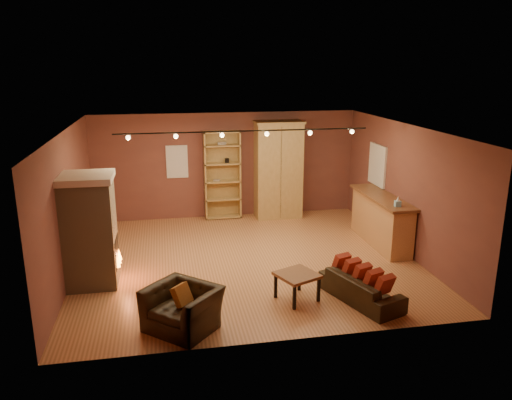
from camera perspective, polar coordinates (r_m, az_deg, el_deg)
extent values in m
plane|color=#A5643A|center=(10.71, -1.05, -6.84)|extent=(7.00, 7.00, 0.00)
plane|color=brown|center=(9.98, -1.13, 8.19)|extent=(7.00, 7.00, 0.00)
cube|color=brown|center=(13.39, -3.42, 3.98)|extent=(7.00, 0.02, 2.80)
cube|color=brown|center=(10.29, -20.68, -0.56)|extent=(0.02, 6.50, 2.80)
cube|color=brown|center=(11.35, 16.61, 1.25)|extent=(0.02, 6.50, 2.80)
cube|color=tan|center=(9.77, -18.42, -3.64)|extent=(0.90, 0.90, 2.00)
cube|color=beige|center=(9.49, -18.97, 2.42)|extent=(0.98, 0.98, 0.12)
cube|color=black|center=(9.85, -15.86, -5.74)|extent=(0.10, 0.65, 0.55)
cone|color=orange|center=(9.89, -15.46, -6.38)|extent=(0.10, 0.10, 0.22)
cube|color=white|center=(13.24, -9.02, 4.34)|extent=(0.56, 0.04, 0.86)
cube|color=tan|center=(13.40, -3.95, 2.98)|extent=(0.96, 0.04, 2.34)
cube|color=tan|center=(13.19, -5.85, 2.74)|extent=(0.04, 0.37, 2.34)
cube|color=tan|center=(13.30, -1.89, 2.91)|extent=(0.04, 0.37, 2.34)
cube|color=gray|center=(13.25, -4.54, 2.26)|extent=(0.18, 0.12, 0.05)
cube|color=black|center=(13.17, -3.34, 4.53)|extent=(0.10, 0.10, 0.12)
cube|color=tan|center=(13.53, -3.78, -1.85)|extent=(0.96, 0.37, 0.04)
cube|color=tan|center=(13.39, -3.81, 0.16)|extent=(0.96, 0.37, 0.03)
cube|color=tan|center=(13.27, -3.85, 2.16)|extent=(0.96, 0.37, 0.04)
cube|color=tan|center=(13.17, -3.89, 4.19)|extent=(0.96, 0.37, 0.04)
cube|color=tan|center=(13.09, -3.93, 6.24)|extent=(0.96, 0.37, 0.04)
cube|color=tan|center=(13.03, -3.95, 7.78)|extent=(0.96, 0.37, 0.04)
cube|color=tan|center=(13.33, 2.55, 3.35)|extent=(1.21, 0.66, 2.53)
cube|color=brown|center=(13.02, 2.88, 3.06)|extent=(0.02, 0.01, 2.43)
cube|color=tan|center=(13.12, 2.62, 8.90)|extent=(1.27, 0.72, 0.06)
cube|color=tan|center=(11.82, 14.08, -2.36)|extent=(0.51, 2.26, 1.08)
cube|color=brown|center=(11.66, 14.26, 0.30)|extent=(0.63, 2.38, 0.06)
cube|color=#86C0D6|center=(10.88, 15.89, -0.41)|extent=(0.13, 0.13, 0.12)
cone|color=white|center=(10.86, 15.93, 0.14)|extent=(0.08, 0.08, 0.10)
cube|color=white|center=(12.52, 13.70, 3.92)|extent=(0.05, 0.90, 1.00)
imported|color=black|center=(9.05, 11.92, -9.37)|extent=(1.00, 1.69, 0.63)
cube|color=#A93321|center=(8.60, 14.48, -9.34)|extent=(0.36, 0.32, 0.36)
cube|color=#A93321|center=(8.78, 13.21, -8.73)|extent=(0.36, 0.32, 0.36)
cube|color=#A93321|center=(8.96, 11.99, -8.14)|extent=(0.36, 0.32, 0.36)
cube|color=#A93321|center=(9.15, 10.83, -7.58)|extent=(0.36, 0.32, 0.36)
cube|color=#A93321|center=(9.34, 9.72, -7.03)|extent=(0.36, 0.32, 0.36)
imported|color=black|center=(8.03, -8.44, -11.40)|extent=(1.24, 1.21, 0.92)
cube|color=#A16829|center=(7.98, -8.47, -10.67)|extent=(0.38, 0.38, 0.34)
cube|color=brown|center=(8.87, 4.73, -8.54)|extent=(0.85, 0.85, 0.05)
cube|color=black|center=(8.68, 3.42, -10.90)|extent=(0.05, 0.05, 0.43)
cube|color=black|center=(8.81, 6.89, -10.55)|extent=(0.05, 0.05, 0.43)
cube|color=black|center=(9.15, 2.60, -9.43)|extent=(0.05, 0.05, 0.43)
cube|color=black|center=(9.28, 5.88, -9.13)|extent=(0.05, 0.05, 0.43)
cylinder|color=black|center=(10.19, -1.31, 7.89)|extent=(5.20, 0.03, 0.03)
sphere|color=#FFD88C|center=(10.09, -14.41, 6.93)|extent=(0.09, 0.09, 0.09)
sphere|color=#FFD88C|center=(10.07, -9.15, 7.20)|extent=(0.09, 0.09, 0.09)
sphere|color=#FFD88C|center=(10.13, -3.90, 7.41)|extent=(0.09, 0.09, 0.09)
sphere|color=#FFD88C|center=(10.28, 1.24, 7.56)|extent=(0.09, 0.09, 0.09)
sphere|color=#FFD88C|center=(10.51, 6.20, 7.65)|extent=(0.09, 0.09, 0.09)
sphere|color=#FFD88C|center=(10.81, 10.92, 7.68)|extent=(0.09, 0.09, 0.09)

